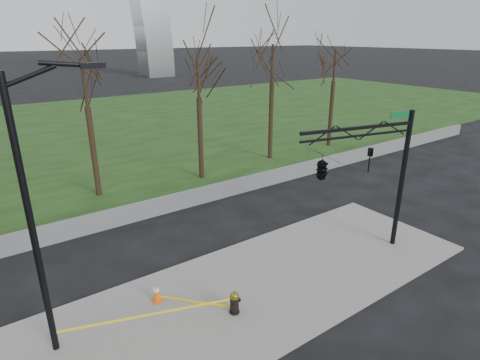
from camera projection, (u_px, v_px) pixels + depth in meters
ground at (257, 289)px, 14.49m from camera, size 500.00×500.00×0.00m
sidewalk at (257, 287)px, 14.48m from camera, size 18.00×6.00×0.10m
grass_strip at (63, 133)px, 37.38m from camera, size 120.00×40.00×0.06m
guardrail at (163, 205)px, 20.44m from camera, size 60.00×0.30×0.90m
tree_row at (91, 120)px, 21.02m from camera, size 42.07×4.00×9.02m
fire_hydrant at (235, 303)px, 12.98m from camera, size 0.52×0.36×0.84m
traffic_cone at (157, 293)px, 13.56m from camera, size 0.34×0.34×0.65m
street_light at (37, 203)px, 10.12m from camera, size 2.38×0.53×8.21m
traffic_signal_mast at (339, 165)px, 14.90m from camera, size 4.98×2.54×6.00m
caution_tape at (166, 310)px, 12.55m from camera, size 5.18×2.06×0.43m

